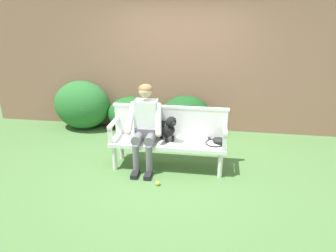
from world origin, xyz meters
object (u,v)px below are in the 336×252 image
Objects in this scene: garden_bench at (168,145)px; tennis_racket at (214,142)px; dog_on_bench at (168,128)px; person_seated at (145,124)px; baseball_glove at (219,141)px; tennis_ball at (158,183)px.

garden_bench is 3.14× the size of tennis_racket.
person_seated is at bearing -173.89° from dog_on_bench.
person_seated reaches higher than dog_on_bench.
dog_on_bench is at bearing 95.25° from garden_bench.
garden_bench is 8.09× the size of baseball_glove.
tennis_ball is (-0.76, -0.60, -0.43)m from tennis_racket.
person_seated reaches higher than tennis_ball.
tennis_racket is 1.06m from tennis_ball.
tennis_racket is at bearing -154.00° from baseball_glove.
tennis_ball is at bearing -142.00° from tennis_racket.
dog_on_bench is 6.38× the size of tennis_ball.
baseball_glove is at bearing -1.29° from tennis_racket.
garden_bench is 0.27m from dog_on_bench.
dog_on_bench is 1.92× the size of baseball_glove.
garden_bench is at bearing -84.75° from dog_on_bench.
dog_on_bench is 0.80m from baseball_glove.
baseball_glove is (1.13, 0.05, -0.23)m from person_seated.
tennis_racket reaches higher than tennis_ball.
person_seated is 20.03× the size of tennis_ball.
person_seated is 2.33× the size of tennis_racket.
tennis_racket is (1.05, 0.05, -0.26)m from person_seated.
garden_bench is 0.70m from tennis_racket.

